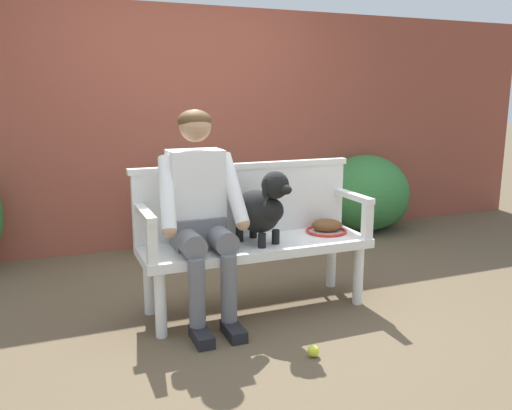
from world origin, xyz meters
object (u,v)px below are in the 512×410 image
person_seated (200,207)px  dog_on_bench (262,207)px  garden_bench (256,251)px  tennis_racket (325,230)px  tennis_ball (313,351)px  baseball_glove (327,225)px

person_seated → dog_on_bench: bearing=-6.3°
garden_bench → person_seated: size_ratio=1.14×
garden_bench → person_seated: bearing=-178.2°
person_seated → tennis_racket: person_seated is taller
dog_on_bench → tennis_ball: dog_on_bench is taller
baseball_glove → tennis_racket: bearing=170.8°
dog_on_bench → baseball_glove: bearing=12.0°
person_seated → garden_bench: bearing=1.8°
dog_on_bench → tennis_racket: size_ratio=0.85×
garden_bench → baseball_glove: (0.57, 0.06, 0.11)m
garden_bench → dog_on_bench: size_ratio=3.12×
tennis_ball → person_seated: bearing=120.3°
garden_bench → person_seated: person_seated is taller
baseball_glove → tennis_ball: bearing=-104.0°
garden_bench → tennis_racket: tennis_racket is taller
tennis_racket → baseball_glove: size_ratio=2.62×
dog_on_bench → tennis_racket: (0.54, 0.12, -0.24)m
garden_bench → dog_on_bench: 0.32m
person_seated → tennis_ball: (0.43, -0.73, -0.71)m
person_seated → baseball_glove: person_seated is taller
baseball_glove → person_seated: bearing=-156.5°
dog_on_bench → person_seated: bearing=173.7°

